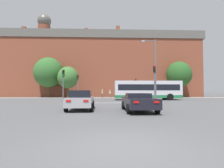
% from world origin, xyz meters
% --- Properties ---
extents(ground_plane, '(400.00, 400.00, 0.00)m').
position_xyz_m(ground_plane, '(0.00, 0.00, 0.00)').
color(ground_plane, '#545456').
extents(stop_line_strip, '(8.63, 0.30, 0.01)m').
position_xyz_m(stop_line_strip, '(0.00, 16.12, 0.00)').
color(stop_line_strip, silver).
rests_on(stop_line_strip, ground_plane).
extents(far_pavement, '(69.59, 2.50, 0.01)m').
position_xyz_m(far_pavement, '(0.00, 30.51, 0.01)').
color(far_pavement, '#A09B91').
rests_on(far_pavement, ground_plane).
extents(brick_civic_building, '(47.45, 11.63, 20.92)m').
position_xyz_m(brick_civic_building, '(-1.32, 39.94, 7.78)').
color(brick_civic_building, brown).
rests_on(brick_civic_building, ground_plane).
extents(car_saloon_left, '(2.06, 4.35, 1.49)m').
position_xyz_m(car_saloon_left, '(-2.34, 8.94, 0.76)').
color(car_saloon_left, '#9E9EA3').
rests_on(car_saloon_left, ground_plane).
extents(car_roadster_right, '(2.12, 4.51, 1.28)m').
position_xyz_m(car_roadster_right, '(1.92, 7.73, 0.68)').
color(car_roadster_right, black).
rests_on(car_roadster_right, ground_plane).
extents(bus_crossing_lead, '(10.17, 2.69, 2.95)m').
position_xyz_m(bus_crossing_lead, '(6.10, 22.36, 1.58)').
color(bus_crossing_lead, silver).
rests_on(bus_crossing_lead, ground_plane).
extents(traffic_light_near_left, '(0.26, 0.31, 3.97)m').
position_xyz_m(traffic_light_near_left, '(-5.53, 16.58, 2.68)').
color(traffic_light_near_left, slate).
rests_on(traffic_light_near_left, ground_plane).
extents(traffic_light_near_right, '(0.26, 0.31, 4.48)m').
position_xyz_m(traffic_light_near_right, '(5.55, 16.34, 3.00)').
color(traffic_light_near_right, slate).
rests_on(traffic_light_near_right, ground_plane).
extents(traffic_light_far_right, '(0.26, 0.31, 3.82)m').
position_xyz_m(traffic_light_far_right, '(5.61, 29.84, 2.59)').
color(traffic_light_far_right, slate).
rests_on(traffic_light_far_right, ground_plane).
extents(traffic_light_far_left, '(0.26, 0.31, 4.49)m').
position_xyz_m(traffic_light_far_left, '(-5.85, 29.72, 3.00)').
color(traffic_light_far_left, slate).
rests_on(traffic_light_far_left, ground_plane).
extents(street_lamp_junction, '(1.84, 0.36, 7.73)m').
position_xyz_m(street_lamp_junction, '(5.42, 16.35, 4.65)').
color(street_lamp_junction, slate).
rests_on(street_lamp_junction, ground_plane).
extents(pedestrian_waiting, '(0.26, 0.42, 1.73)m').
position_xyz_m(pedestrian_waiting, '(-1.04, 30.29, 1.01)').
color(pedestrian_waiting, '#333851').
rests_on(pedestrian_waiting, ground_plane).
extents(pedestrian_walking_east, '(0.38, 0.46, 1.64)m').
position_xyz_m(pedestrian_walking_east, '(0.49, 31.25, 0.96)').
color(pedestrian_walking_east, brown).
rests_on(pedestrian_walking_east, ground_plane).
extents(tree_by_building, '(4.13, 4.13, 6.23)m').
position_xyz_m(tree_by_building, '(-7.88, 30.35, 4.05)').
color(tree_by_building, '#4C3823').
rests_on(tree_by_building, ground_plane).
extents(tree_kerbside, '(5.27, 5.27, 7.64)m').
position_xyz_m(tree_kerbside, '(15.31, 31.99, 4.87)').
color(tree_kerbside, '#4C3823').
rests_on(tree_kerbside, ground_plane).
extents(tree_distant, '(6.02, 6.02, 8.42)m').
position_xyz_m(tree_distant, '(-12.39, 32.50, 5.25)').
color(tree_distant, '#4C3823').
rests_on(tree_distant, ground_plane).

